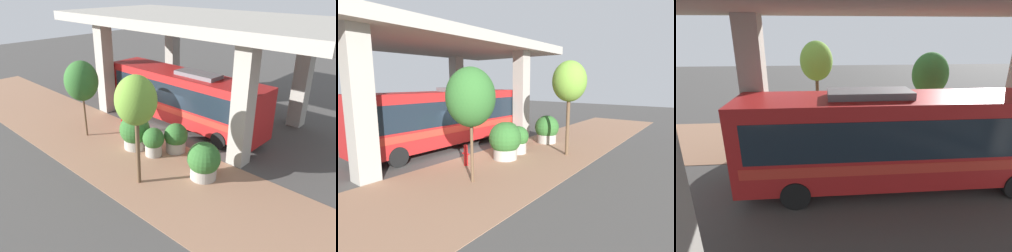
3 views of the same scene
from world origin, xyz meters
The scene contains 11 objects.
ground_plane centered at (0.00, 0.00, 0.00)m, with size 80.00×80.00×0.00m, color #474442.
sidewalk_strip centered at (-3.00, 0.00, 0.01)m, with size 6.00×40.00×0.02m.
overpass centered at (4.00, 0.00, 6.02)m, with size 9.40×19.23×6.86m.
bus centered at (2.28, -0.20, 2.03)m, with size 2.56×11.47×3.75m.
fire_hydrant centered at (-1.30, 1.65, 0.55)m, with size 0.42×0.20×1.09m.
planter_front centered at (-0.81, -2.39, 0.83)m, with size 1.32×1.32×1.66m.
planter_middle centered at (-2.10, -0.44, 1.00)m, with size 1.72×1.72×2.01m.
planter_back centered at (-1.98, -1.81, 0.83)m, with size 1.19×1.19×1.60m.
planter_extra centered at (-1.92, -5.20, 0.92)m, with size 1.61×1.61×1.87m.
street_tree_near centered at (-3.09, 2.98, 3.48)m, with size 1.96×1.96×4.67m.
street_tree_far centered at (-4.33, -3.24, 4.08)m, with size 1.85×1.85×5.23m.
Camera 2 is at (-10.52, 10.19, 4.07)m, focal length 28.00 mm.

